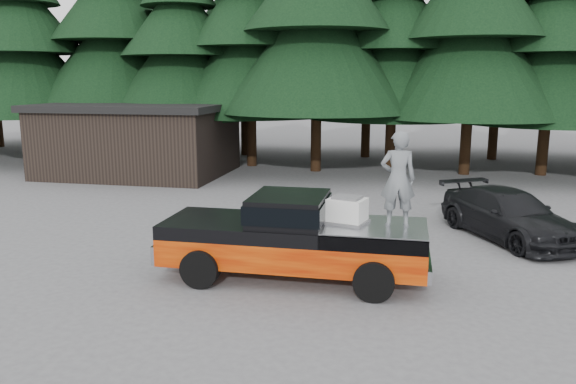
% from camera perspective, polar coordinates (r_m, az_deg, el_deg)
% --- Properties ---
extents(ground, '(120.00, 120.00, 0.00)m').
position_cam_1_polar(ground, '(13.44, -2.76, -7.80)').
color(ground, '#4F4F52').
rests_on(ground, ground).
extents(pickup_truck, '(6.00, 2.04, 1.33)m').
position_cam_1_polar(pickup_truck, '(12.63, 0.55, -5.89)').
color(pickup_truck, '#D15109').
rests_on(pickup_truck, ground).
extents(truck_cab, '(1.66, 1.90, 0.59)m').
position_cam_1_polar(truck_cab, '(12.40, 0.11, -1.62)').
color(truck_cab, black).
rests_on(truck_cab, pickup_truck).
extents(air_compressor, '(0.91, 0.82, 0.53)m').
position_cam_1_polar(air_compressor, '(12.28, 6.03, -1.96)').
color(air_compressor, silver).
rests_on(air_compressor, pickup_truck).
extents(man_on_bed, '(0.81, 0.60, 2.04)m').
position_cam_1_polar(man_on_bed, '(12.06, 11.10, 1.31)').
color(man_on_bed, slate).
rests_on(man_on_bed, pickup_truck).
extents(parked_car, '(3.96, 5.05, 1.37)m').
position_cam_1_polar(parked_car, '(16.92, 21.49, -2.15)').
color(parked_car, black).
rests_on(parked_car, ground).
extents(utility_building, '(8.40, 6.40, 3.30)m').
position_cam_1_polar(utility_building, '(27.32, -14.89, 5.27)').
color(utility_building, black).
rests_on(utility_building, ground).
extents(treeline, '(60.15, 16.05, 17.50)m').
position_cam_1_polar(treeline, '(29.79, 6.68, 17.73)').
color(treeline, black).
rests_on(treeline, ground).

